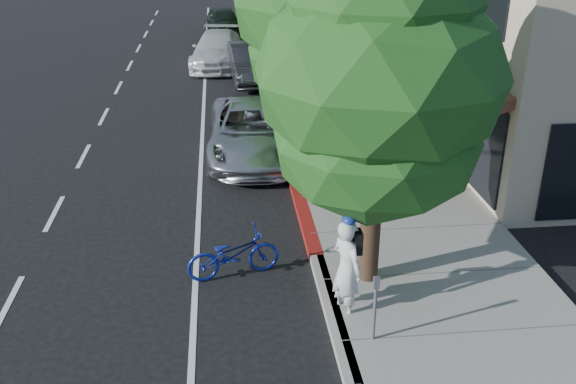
{
  "coord_description": "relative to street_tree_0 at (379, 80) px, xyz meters",
  "views": [
    {
      "loc": [
        -1.9,
        -12.95,
        7.12
      ],
      "look_at": [
        -0.55,
        -0.29,
        1.35
      ],
      "focal_mm": 40.0,
      "sensor_mm": 36.0,
      "label": 1
    }
  ],
  "objects": [
    {
      "name": "dark_sedan",
      "position": [
        -1.5,
        16.5,
        -3.44
      ],
      "size": [
        2.05,
        4.96,
        1.6
      ],
      "primitive_type": "imported",
      "rotation": [
        0.0,
        0.0,
        0.07
      ],
      "color": "black",
      "rests_on": "ground"
    },
    {
      "name": "silver_suv",
      "position": [
        -1.89,
        7.5,
        -3.44
      ],
      "size": [
        2.88,
        5.85,
        1.6
      ],
      "primitive_type": "imported",
      "rotation": [
        0.0,
        0.0,
        -0.04
      ],
      "color": "silver",
      "rests_on": "ground"
    },
    {
      "name": "curb",
      "position": [
        -0.9,
        10.0,
        -4.16
      ],
      "size": [
        0.3,
        56.0,
        0.15
      ],
      "primitive_type": "cube",
      "color": "#9E998E",
      "rests_on": "ground"
    },
    {
      "name": "ground",
      "position": [
        -0.9,
        2.0,
        -4.23
      ],
      "size": [
        120.0,
        120.0,
        0.0
      ],
      "primitive_type": "plane",
      "color": "black",
      "rests_on": "ground"
    },
    {
      "name": "cyclist",
      "position": [
        -0.65,
        -1.0,
        -3.25
      ],
      "size": [
        0.76,
        0.86,
        1.97
      ],
      "primitive_type": "imported",
      "rotation": [
        0.0,
        0.0,
        2.07
      ],
      "color": "silver",
      "rests_on": "ground"
    },
    {
      "name": "curb_red_segment",
      "position": [
        -0.9,
        3.0,
        -4.16
      ],
      "size": [
        0.32,
        4.0,
        0.15
      ],
      "primitive_type": "cube",
      "color": "maroon",
      "rests_on": "ground"
    },
    {
      "name": "sidewalk",
      "position": [
        1.4,
        10.0,
        -4.16
      ],
      "size": [
        4.6,
        56.0,
        0.15
      ],
      "primitive_type": "cube",
      "color": "gray",
      "rests_on": "ground"
    },
    {
      "name": "street_tree_1",
      "position": [
        0.0,
        6.0,
        0.43
      ],
      "size": [
        5.0,
        5.0,
        7.66
      ],
      "color": "black",
      "rests_on": "ground"
    },
    {
      "name": "street_tree_0",
      "position": [
        0.0,
        0.0,
        0.0
      ],
      "size": [
        4.56,
        4.56,
        6.97
      ],
      "color": "black",
      "rests_on": "ground"
    },
    {
      "name": "bicycle",
      "position": [
        -2.7,
        0.59,
        -3.72
      ],
      "size": [
        2.05,
        1.11,
        1.02
      ],
      "primitive_type": "imported",
      "rotation": [
        0.0,
        0.0,
        1.8
      ],
      "color": "#16259C",
      "rests_on": "ground"
    },
    {
      "name": "white_pickup",
      "position": [
        -2.9,
        19.45,
        -3.45
      ],
      "size": [
        2.79,
        5.59,
        1.56
      ],
      "primitive_type": "imported",
      "rotation": [
        0.0,
        0.0,
        -0.12
      ],
      "color": "silver",
      "rests_on": "ground"
    },
    {
      "name": "pedestrian",
      "position": [
        1.43,
        9.17,
        -3.29
      ],
      "size": [
        0.97,
        0.91,
        1.58
      ],
      "primitive_type": "imported",
      "rotation": [
        0.0,
        0.0,
        3.67
      ],
      "color": "black",
      "rests_on": "sidewalk"
    },
    {
      "name": "dark_suv_far",
      "position": [
        -2.49,
        27.72,
        -3.49
      ],
      "size": [
        2.24,
        4.55,
        1.49
      ],
      "primitive_type": "imported",
      "rotation": [
        0.0,
        0.0,
        0.11
      ],
      "color": "black",
      "rests_on": "ground"
    }
  ]
}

